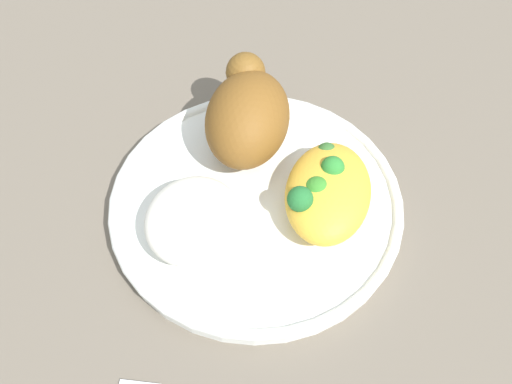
# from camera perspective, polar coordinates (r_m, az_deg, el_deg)

# --- Properties ---
(ground_plane) EXTENTS (2.00, 2.00, 0.00)m
(ground_plane) POSITION_cam_1_polar(r_m,az_deg,el_deg) (0.59, 0.00, -1.72)
(ground_plane) COLOR #6A6052
(plate) EXTENTS (0.28, 0.28, 0.02)m
(plate) POSITION_cam_1_polar(r_m,az_deg,el_deg) (0.58, 0.00, -1.13)
(plate) COLOR white
(plate) RESTS_ON ground_plane
(roasted_chicken) EXTENTS (0.12, 0.08, 0.08)m
(roasted_chicken) POSITION_cam_1_polar(r_m,az_deg,el_deg) (0.59, -0.81, 7.19)
(roasted_chicken) COLOR brown
(roasted_chicken) RESTS_ON plate
(rice_pile) EXTENTS (0.09, 0.09, 0.03)m
(rice_pile) POSITION_cam_1_polar(r_m,az_deg,el_deg) (0.54, -5.85, -2.60)
(rice_pile) COLOR white
(rice_pile) RESTS_ON plate
(mac_cheese_with_broccoli) EXTENTS (0.11, 0.08, 0.05)m
(mac_cheese_with_broccoli) POSITION_cam_1_polar(r_m,az_deg,el_deg) (0.56, 6.59, 0.12)
(mac_cheese_with_broccoli) COLOR gold
(mac_cheese_with_broccoli) RESTS_ON plate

